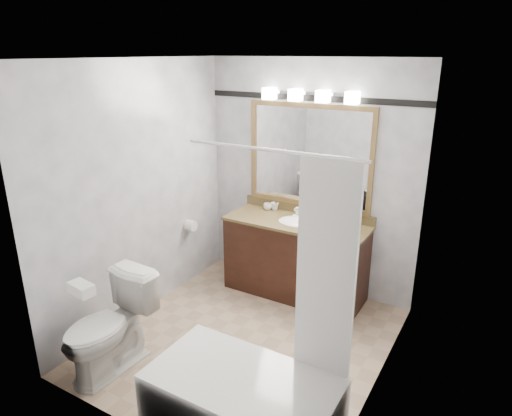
# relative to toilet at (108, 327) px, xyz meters

# --- Properties ---
(room) EXTENTS (2.42, 2.62, 2.52)m
(room) POSITION_rel_toilet_xyz_m (0.77, 0.92, 0.84)
(room) COLOR tan
(room) RESTS_ON ground
(vanity) EXTENTS (1.53, 0.58, 0.97)m
(vanity) POSITION_rel_toilet_xyz_m (0.77, 1.94, 0.03)
(vanity) COLOR black
(vanity) RESTS_ON ground
(mirror) EXTENTS (1.40, 0.04, 1.10)m
(mirror) POSITION_rel_toilet_xyz_m (0.77, 2.20, 1.09)
(mirror) COLOR olive
(mirror) RESTS_ON room
(vanity_light_bar) EXTENTS (1.02, 0.14, 0.12)m
(vanity_light_bar) POSITION_rel_toilet_xyz_m (0.77, 2.15, 1.72)
(vanity_light_bar) COLOR silver
(vanity_light_bar) RESTS_ON room
(accent_stripe) EXTENTS (2.40, 0.01, 0.06)m
(accent_stripe) POSITION_rel_toilet_xyz_m (0.77, 2.21, 1.69)
(accent_stripe) COLOR black
(accent_stripe) RESTS_ON room
(bathtub) EXTENTS (1.30, 0.75, 1.96)m
(bathtub) POSITION_rel_toilet_xyz_m (1.32, 0.02, -0.13)
(bathtub) COLOR white
(bathtub) RESTS_ON ground
(tp_roll) EXTENTS (0.11, 0.12, 0.12)m
(tp_roll) POSITION_rel_toilet_xyz_m (-0.37, 1.58, 0.29)
(tp_roll) COLOR white
(tp_roll) RESTS_ON room
(toilet) EXTENTS (0.49, 0.82, 0.82)m
(toilet) POSITION_rel_toilet_xyz_m (0.00, 0.00, 0.00)
(toilet) COLOR white
(toilet) RESTS_ON ground
(tissue_box) EXTENTS (0.22, 0.14, 0.09)m
(tissue_box) POSITION_rel_toilet_xyz_m (0.00, -0.20, 0.45)
(tissue_box) COLOR white
(tissue_box) RESTS_ON toilet
(coffee_maker) EXTENTS (0.16, 0.20, 0.31)m
(coffee_maker) POSITION_rel_toilet_xyz_m (1.30, 1.99, 0.60)
(coffee_maker) COLOR black
(coffee_maker) RESTS_ON vanity
(cup_left) EXTENTS (0.10, 0.10, 0.07)m
(cup_left) POSITION_rel_toilet_xyz_m (0.32, 2.11, 0.48)
(cup_left) COLOR white
(cup_left) RESTS_ON vanity
(cup_right) EXTENTS (0.10, 0.10, 0.08)m
(cup_right) POSITION_rel_toilet_xyz_m (0.39, 2.15, 0.48)
(cup_right) COLOR white
(cup_right) RESTS_ON vanity
(soap_bottle_a) EXTENTS (0.06, 0.06, 0.11)m
(soap_bottle_a) POSITION_rel_toilet_xyz_m (0.73, 2.08, 0.50)
(soap_bottle_a) COLOR white
(soap_bottle_a) RESTS_ON vanity
(soap_bottle_b) EXTENTS (0.08, 0.08, 0.08)m
(soap_bottle_b) POSITION_rel_toilet_xyz_m (0.96, 2.09, 0.48)
(soap_bottle_b) COLOR white
(soap_bottle_b) RESTS_ON vanity
(soap_bar) EXTENTS (0.08, 0.06, 0.02)m
(soap_bar) POSITION_rel_toilet_xyz_m (0.71, 2.05, 0.45)
(soap_bar) COLOR beige
(soap_bar) RESTS_ON vanity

